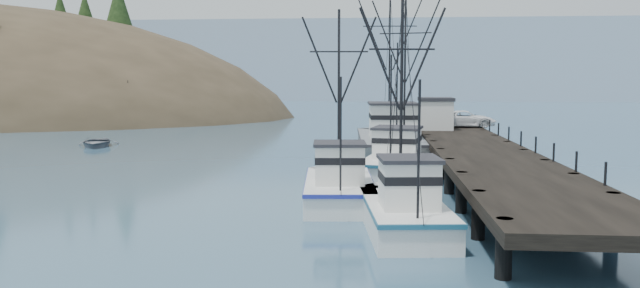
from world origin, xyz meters
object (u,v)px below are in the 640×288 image
Objects in this scene: trawler_mid at (339,186)px; pickup_truck at (466,119)px; pier at (482,154)px; pier_shed at (436,113)px; trawler_far at (401,161)px; work_vessel at (390,142)px; motorboat at (96,146)px; trawler_near at (403,210)px.

trawler_mid is 1.91× the size of pickup_truck.
pier_shed is at bearing 95.64° from pier.
pier_shed is at bearing 74.35° from trawler_far.
work_vessel is at bearing 80.68° from trawler_mid.
trawler_mid is 3.27× the size of pier_shed.
pickup_truck is at bearing 68.48° from trawler_mid.
pier is at bearing 176.24° from pickup_truck.
motorboat is at bearing 153.57° from trawler_far.
motorboat is (-28.31, 14.07, -0.82)m from trawler_far.
trawler_near reaches higher than pier.
work_vessel reaches higher than trawler_far.
trawler_far reaches higher than trawler_mid.
pickup_truck reaches higher than motorboat.
trawler_mid is at bearing -61.75° from motorboat.
work_vessel is at bearing -28.28° from motorboat.
trawler_near is at bearing 168.39° from pickup_truck.
trawler_near is 24.68m from work_vessel.
trawler_far is at bearing -105.65° from pier_shed.
pier is 12.52m from work_vessel.
pier_shed is at bearing 72.68° from trawler_mid.
pier is at bearing -43.64° from motorboat.
trawler_near reaches higher than motorboat.
pier is 14.59m from trawler_near.
trawler_far is 8.46m from work_vessel.
pier_shed is at bearing 44.57° from work_vessel.
pier_shed is 0.60× the size of motorboat.
work_vessel is (-0.56, 8.43, 0.41)m from trawler_far.
pier_shed is (4.04, 3.98, 2.19)m from work_vessel.
trawler_far is 16.65m from pickup_truck.
trawler_far is at bearing -43.21° from motorboat.
trawler_near is 6.51m from trawler_mid.
trawler_mid is (-3.11, 5.72, -0.00)m from trawler_near.
pier is 13.75× the size of pier_shed.
pier reaches higher than motorboat.
pier is 3.46× the size of trawler_far.
trawler_mid reaches higher than trawler_near.
motorboat is (-27.74, 5.64, -1.23)m from work_vessel.
trawler_far is (0.57, 16.25, 0.00)m from trawler_near.
trawler_mid is at bearing 118.55° from trawler_near.
trawler_mid is (-8.65, -7.75, -0.87)m from pier.
pier is 5.77m from trawler_far.
trawler_far is (-4.98, 2.79, -0.87)m from pier.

